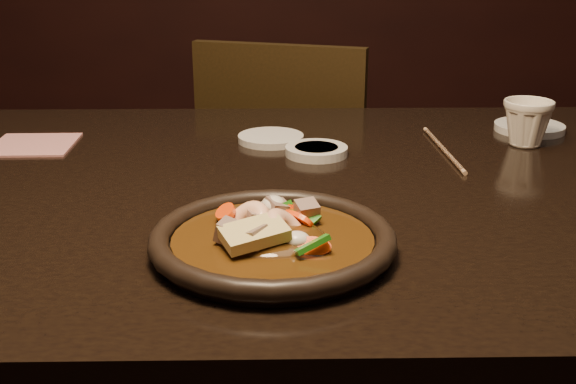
{
  "coord_description": "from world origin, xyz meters",
  "views": [
    {
      "loc": [
        -0.06,
        -0.97,
        1.09
      ],
      "look_at": [
        -0.04,
        -0.18,
        0.8
      ],
      "focal_mm": 45.0,
      "sensor_mm": 36.0,
      "label": 1
    }
  ],
  "objects_px": {
    "tea_cup": "(527,121)",
    "table": "(314,231)",
    "chair": "(293,198)",
    "plate": "(273,241)"
  },
  "relations": [
    {
      "from": "chair",
      "to": "tea_cup",
      "type": "height_order",
      "value": "chair"
    },
    {
      "from": "chair",
      "to": "plate",
      "type": "xyz_separation_m",
      "value": [
        -0.05,
        -0.93,
        0.3
      ]
    },
    {
      "from": "plate",
      "to": "tea_cup",
      "type": "xyz_separation_m",
      "value": [
        0.42,
        0.42,
        0.03
      ]
    },
    {
      "from": "plate",
      "to": "tea_cup",
      "type": "distance_m",
      "value": 0.59
    },
    {
      "from": "tea_cup",
      "to": "table",
      "type": "bearing_deg",
      "value": -153.58
    },
    {
      "from": "table",
      "to": "tea_cup",
      "type": "distance_m",
      "value": 0.42
    },
    {
      "from": "chair",
      "to": "tea_cup",
      "type": "relative_size",
      "value": 10.49
    },
    {
      "from": "table",
      "to": "plate",
      "type": "height_order",
      "value": "plate"
    },
    {
      "from": "table",
      "to": "plate",
      "type": "distance_m",
      "value": 0.26
    },
    {
      "from": "chair",
      "to": "tea_cup",
      "type": "xyz_separation_m",
      "value": [
        0.37,
        -0.51,
        0.32
      ]
    }
  ]
}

